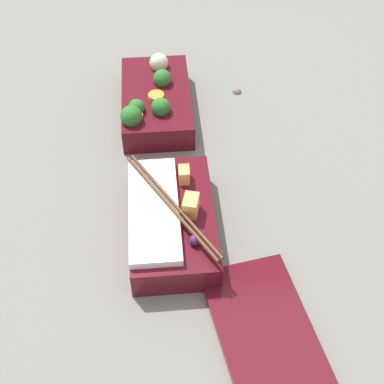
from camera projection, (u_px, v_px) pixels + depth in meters
ground_plane at (160, 165)px, 0.89m from camera, size 3.00×3.00×0.00m
bento_tray_vegetable at (156, 101)px, 0.96m from camera, size 0.22×0.12×0.08m
bento_tray_rice at (171, 220)px, 0.77m from camera, size 0.22×0.12×0.08m
bento_lid at (265, 332)px, 0.68m from camera, size 0.23×0.15×0.01m
pebble_1 at (237, 90)px, 1.02m from camera, size 0.02×0.02×0.02m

